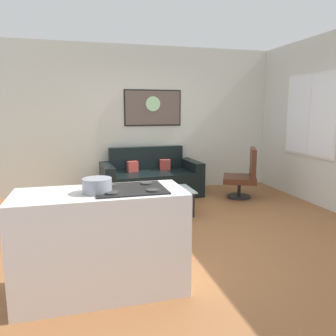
{
  "coord_description": "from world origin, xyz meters",
  "views": [
    {
      "loc": [
        -1.22,
        -3.96,
        1.59
      ],
      "look_at": [
        0.08,
        0.9,
        0.7
      ],
      "focal_mm": 35.09,
      "sensor_mm": 36.0,
      "label": 1
    }
  ],
  "objects": [
    {
      "name": "couch",
      "position": [
        0.02,
        1.96,
        0.3
      ],
      "size": [
        1.86,
        0.97,
        0.89
      ],
      "color": "black",
      "rests_on": "ground"
    },
    {
      "name": "wall_painting",
      "position": [
        0.17,
        2.38,
        1.63
      ],
      "size": [
        1.13,
        0.03,
        0.7
      ],
      "color": "black"
    },
    {
      "name": "kitchen_counter",
      "position": [
        -1.08,
        -1.19,
        0.46
      ],
      "size": [
        1.45,
        0.62,
        0.93
      ],
      "color": "silver",
      "rests_on": "ground"
    },
    {
      "name": "mixing_bowl",
      "position": [
        -1.1,
        -1.23,
        0.97
      ],
      "size": [
        0.25,
        0.25,
        0.12
      ],
      "color": "#8C919C",
      "rests_on": "kitchen_counter"
    },
    {
      "name": "armchair",
      "position": [
        1.62,
        1.33,
        0.43
      ],
      "size": [
        0.78,
        0.8,
        0.92
      ],
      "color": "black",
      "rests_on": "ground"
    },
    {
      "name": "ground",
      "position": [
        0.0,
        0.0,
        -0.02
      ],
      "size": [
        6.4,
        6.4,
        0.04
      ],
      "primitive_type": "cube",
      "color": "#935C35"
    },
    {
      "name": "back_wall",
      "position": [
        0.0,
        2.42,
        1.4
      ],
      "size": [
        6.4,
        0.05,
        2.8
      ],
      "primitive_type": "cube",
      "color": "beige",
      "rests_on": "ground"
    },
    {
      "name": "window",
      "position": [
        2.59,
        0.9,
        1.5
      ],
      "size": [
        0.03,
        1.29,
        1.41
      ],
      "color": "silver"
    },
    {
      "name": "coffee_table",
      "position": [
        -0.04,
        0.76,
        0.36
      ],
      "size": [
        0.9,
        0.6,
        0.39
      ],
      "color": "silver",
      "rests_on": "ground"
    }
  ]
}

